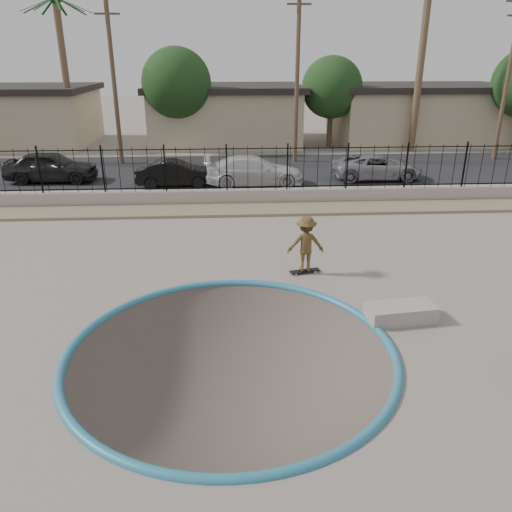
{
  "coord_description": "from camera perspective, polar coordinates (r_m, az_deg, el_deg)",
  "views": [
    {
      "loc": [
        -0.01,
        -10.0,
        5.82
      ],
      "look_at": [
        0.71,
        2.0,
        0.96
      ],
      "focal_mm": 35.0,
      "sensor_mm": 36.0,
      "label": 1
    }
  ],
  "objects": [
    {
      "name": "house_west",
      "position": [
        39.65,
        -26.49,
        14.23
      ],
      "size": [
        11.6,
        8.6,
        3.9
      ],
      "color": "tan",
      "rests_on": "ground"
    },
    {
      "name": "palm_mid",
      "position": [
        35.45,
        -21.42,
        22.03
      ],
      "size": [
        2.3,
        2.3,
        9.3
      ],
      "color": "brown",
      "rests_on": "ground"
    },
    {
      "name": "utility_pole_left",
      "position": [
        29.63,
        -15.98,
        19.05
      ],
      "size": [
        1.7,
        0.24,
        9.0
      ],
      "color": "#473323",
      "rests_on": "ground"
    },
    {
      "name": "skateboard",
      "position": [
        14.38,
        5.58,
        -1.7
      ],
      "size": [
        0.91,
        0.42,
        0.08
      ],
      "rotation": [
        0.0,
        0.0,
        0.24
      ],
      "color": "black",
      "rests_on": "ground"
    },
    {
      "name": "bowl_pit",
      "position": [
        10.72,
        -2.89,
        -10.91
      ],
      "size": [
        6.84,
        6.84,
        1.8
      ],
      "primitive_type": null,
      "color": "#4F433D",
      "rests_on": "ground"
    },
    {
      "name": "street_tree_mid",
      "position": [
        34.77,
        8.67,
        18.5
      ],
      "size": [
        3.96,
        3.96,
        5.83
      ],
      "color": "#473323",
      "rests_on": "ground"
    },
    {
      "name": "car_d",
      "position": [
        25.88,
        13.65,
        9.88
      ],
      "size": [
        4.47,
        2.09,
        1.24
      ],
      "primitive_type": "imported",
      "rotation": [
        0.0,
        0.0,
        1.58
      ],
      "color": "gray",
      "rests_on": "street"
    },
    {
      "name": "skater",
      "position": [
        14.11,
        5.69,
        1.03
      ],
      "size": [
        1.03,
        0.6,
        1.59
      ],
      "primitive_type": "imported",
      "rotation": [
        0.0,
        0.0,
        3.14
      ],
      "color": "brown",
      "rests_on": "ground"
    },
    {
      "name": "street",
      "position": [
        27.62,
        -3.38,
        9.83
      ],
      "size": [
        90.0,
        8.0,
        0.04
      ],
      "primitive_type": "cube",
      "color": "black",
      "rests_on": "ground"
    },
    {
      "name": "ground",
      "position": [
        23.06,
        -3.25,
        4.5
      ],
      "size": [
        120.0,
        120.0,
        2.2
      ],
      "primitive_type": "cube",
      "color": "slate",
      "rests_on": "ground"
    },
    {
      "name": "utility_pole_mid",
      "position": [
        29.29,
        4.74,
        20.24
      ],
      "size": [
        1.7,
        0.24,
        9.5
      ],
      "color": "#473323",
      "rests_on": "ground"
    },
    {
      "name": "fence",
      "position": [
        20.75,
        -3.37,
        9.95
      ],
      "size": [
        40.0,
        0.04,
        1.8
      ],
      "color": "black",
      "rests_on": "retaining_wall"
    },
    {
      "name": "street_tree_left",
      "position": [
        33.18,
        -9.08,
        18.92
      ],
      "size": [
        4.32,
        4.32,
        6.36
      ],
      "color": "#473323",
      "rests_on": "ground"
    },
    {
      "name": "house_east",
      "position": [
        39.28,
        18.16,
        15.34
      ],
      "size": [
        12.6,
        8.6,
        3.9
      ],
      "color": "tan",
      "rests_on": "ground"
    },
    {
      "name": "car_c",
      "position": [
        23.99,
        -0.25,
        9.71
      ],
      "size": [
        4.73,
        2.03,
        1.36
      ],
      "primitive_type": "imported",
      "rotation": [
        0.0,
        0.0,
        1.6
      ],
      "color": "silver",
      "rests_on": "street"
    },
    {
      "name": "utility_pole_right",
      "position": [
        33.14,
        26.85,
        17.86
      ],
      "size": [
        1.7,
        0.24,
        9.0
      ],
      "color": "#473323",
      "rests_on": "ground"
    },
    {
      "name": "retaining_wall",
      "position": [
        21.04,
        -3.3,
        6.75
      ],
      "size": [
        42.0,
        0.45,
        0.6
      ],
      "primitive_type": "cube",
      "color": "#A2998E",
      "rests_on": "ground"
    },
    {
      "name": "rock_strip",
      "position": [
        20.05,
        -3.27,
        5.25
      ],
      "size": [
        42.0,
        1.6,
        0.11
      ],
      "primitive_type": "cube",
      "color": "#907D5E",
      "rests_on": "ground"
    },
    {
      "name": "concrete_ledge",
      "position": [
        12.25,
        16.2,
        -6.27
      ],
      "size": [
        1.67,
        0.89,
        0.4
      ],
      "primitive_type": "cube",
      "rotation": [
        0.0,
        0.0,
        0.12
      ],
      "color": "gray",
      "rests_on": "ground"
    },
    {
      "name": "car_a",
      "position": [
        26.58,
        -22.37,
        9.43
      ],
      "size": [
        4.38,
        1.86,
        1.48
      ],
      "primitive_type": "imported",
      "rotation": [
        0.0,
        0.0,
        1.54
      ],
      "color": "black",
      "rests_on": "street"
    },
    {
      "name": "palm_right",
      "position": [
        34.21,
        18.73,
        23.48
      ],
      "size": [
        2.3,
        2.3,
        10.3
      ],
      "color": "brown",
      "rests_on": "ground"
    },
    {
      "name": "car_b",
      "position": [
        24.08,
        -9.16,
        9.31
      ],
      "size": [
        3.73,
        1.41,
        1.22
      ],
      "primitive_type": "imported",
      "rotation": [
        0.0,
        0.0,
        1.6
      ],
      "color": "black",
      "rests_on": "street"
    },
    {
      "name": "house_center",
      "position": [
        36.7,
        -3.52,
        15.94
      ],
      "size": [
        10.6,
        8.6,
        3.9
      ],
      "color": "tan",
      "rests_on": "ground"
    },
    {
      "name": "coping_ring",
      "position": [
        10.72,
        -2.89,
        -10.91
      ],
      "size": [
        7.04,
        7.04,
        0.2
      ],
      "primitive_type": "torus",
      "color": "teal",
      "rests_on": "ground"
    }
  ]
}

